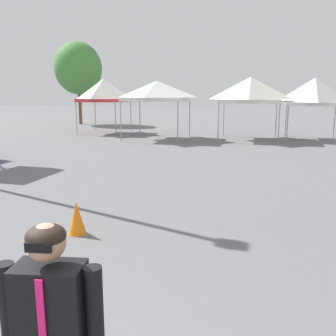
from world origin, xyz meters
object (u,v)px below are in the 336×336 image
at_px(canopy_tent_behind_center, 314,92).
at_px(tree_behind_tents_left, 78,68).
at_px(canopy_tent_right_of_center, 104,90).
at_px(canopy_tent_center, 157,91).
at_px(canopy_tent_left_of_center, 250,90).
at_px(traffic_cone_lot_center, 77,218).

bearing_deg(canopy_tent_behind_center, tree_behind_tents_left, 161.83).
bearing_deg(canopy_tent_right_of_center, canopy_tent_behind_center, 0.56).
bearing_deg(canopy_tent_right_of_center, canopy_tent_center, -25.28).
bearing_deg(canopy_tent_left_of_center, canopy_tent_behind_center, 15.12).
distance_m(canopy_tent_center, canopy_tent_left_of_center, 5.23).
bearing_deg(canopy_tent_left_of_center, tree_behind_tents_left, 154.95).
distance_m(canopy_tent_right_of_center, traffic_cone_lot_center, 18.12).
height_order(canopy_tent_center, canopy_tent_left_of_center, canopy_tent_left_of_center).
bearing_deg(canopy_tent_center, canopy_tent_right_of_center, 154.72).
bearing_deg(traffic_cone_lot_center, canopy_tent_center, 102.64).
bearing_deg(traffic_cone_lot_center, canopy_tent_behind_center, 72.04).
distance_m(canopy_tent_left_of_center, tree_behind_tents_left, 16.44).
distance_m(canopy_tent_right_of_center, canopy_tent_behind_center, 12.86).
bearing_deg(canopy_tent_center, traffic_cone_lot_center, -77.36).
distance_m(tree_behind_tents_left, traffic_cone_lot_center, 26.22).
distance_m(canopy_tent_center, tree_behind_tents_left, 12.84).
bearing_deg(canopy_tent_behind_center, canopy_tent_left_of_center, -164.88).
relative_size(canopy_tent_right_of_center, canopy_tent_center, 1.02).
height_order(canopy_tent_right_of_center, traffic_cone_lot_center, canopy_tent_right_of_center).
bearing_deg(canopy_tent_left_of_center, canopy_tent_right_of_center, 175.13).
xyz_separation_m(canopy_tent_right_of_center, traffic_cone_lot_center, (7.54, -16.29, -2.47)).
distance_m(canopy_tent_behind_center, traffic_cone_lot_center, 17.42).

